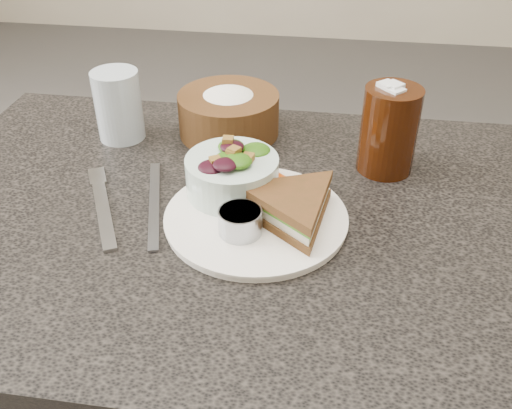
{
  "coord_description": "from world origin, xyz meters",
  "views": [
    {
      "loc": [
        0.14,
        -0.67,
        1.24
      ],
      "look_at": [
        0.04,
        -0.02,
        0.78
      ],
      "focal_mm": 40.0,
      "sensor_mm": 36.0,
      "label": 1
    }
  ],
  "objects_px": {
    "dinner_plate": "(256,218)",
    "salad_bowl": "(232,169)",
    "cola_glass": "(389,127)",
    "bread_basket": "(229,107)",
    "water_glass": "(118,105)",
    "dining_table": "(235,373)",
    "dressing_ramekin": "(240,222)",
    "sandwich": "(292,206)"
  },
  "relations": [
    {
      "from": "dinner_plate",
      "to": "dressing_ramekin",
      "type": "distance_m",
      "value": 0.05
    },
    {
      "from": "sandwich",
      "to": "cola_glass",
      "type": "bearing_deg",
      "value": 91.29
    },
    {
      "from": "dressing_ramekin",
      "to": "cola_glass",
      "type": "distance_m",
      "value": 0.3
    },
    {
      "from": "cola_glass",
      "to": "dressing_ramekin",
      "type": "bearing_deg",
      "value": -132.6
    },
    {
      "from": "dining_table",
      "to": "sandwich",
      "type": "height_order",
      "value": "sandwich"
    },
    {
      "from": "dining_table",
      "to": "bread_basket",
      "type": "xyz_separation_m",
      "value": [
        -0.05,
        0.24,
        0.43
      ]
    },
    {
      "from": "dressing_ramekin",
      "to": "water_glass",
      "type": "relative_size",
      "value": 0.49
    },
    {
      "from": "dining_table",
      "to": "water_glass",
      "type": "relative_size",
      "value": 8.11
    },
    {
      "from": "dining_table",
      "to": "dinner_plate",
      "type": "relative_size",
      "value": 3.85
    },
    {
      "from": "dinner_plate",
      "to": "salad_bowl",
      "type": "height_order",
      "value": "salad_bowl"
    },
    {
      "from": "cola_glass",
      "to": "dinner_plate",
      "type": "bearing_deg",
      "value": -136.47
    },
    {
      "from": "salad_bowl",
      "to": "dressing_ramekin",
      "type": "height_order",
      "value": "salad_bowl"
    },
    {
      "from": "dressing_ramekin",
      "to": "cola_glass",
      "type": "relative_size",
      "value": 0.4
    },
    {
      "from": "dinner_plate",
      "to": "salad_bowl",
      "type": "bearing_deg",
      "value": 129.05
    },
    {
      "from": "sandwich",
      "to": "dining_table",
      "type": "bearing_deg",
      "value": -156.5
    },
    {
      "from": "salad_bowl",
      "to": "sandwich",
      "type": "bearing_deg",
      "value": -31.19
    },
    {
      "from": "salad_bowl",
      "to": "dressing_ramekin",
      "type": "distance_m",
      "value": 0.1
    },
    {
      "from": "water_glass",
      "to": "dinner_plate",
      "type": "bearing_deg",
      "value": -38.27
    },
    {
      "from": "dining_table",
      "to": "bread_basket",
      "type": "bearing_deg",
      "value": 100.68
    },
    {
      "from": "dinner_plate",
      "to": "water_glass",
      "type": "xyz_separation_m",
      "value": [
        -0.28,
        0.22,
        0.06
      ]
    },
    {
      "from": "dining_table",
      "to": "bread_basket",
      "type": "height_order",
      "value": "bread_basket"
    },
    {
      "from": "bread_basket",
      "to": "dressing_ramekin",
      "type": "bearing_deg",
      "value": -76.4
    },
    {
      "from": "dinner_plate",
      "to": "salad_bowl",
      "type": "xyz_separation_m",
      "value": [
        -0.04,
        0.05,
        0.05
      ]
    },
    {
      "from": "dressing_ramekin",
      "to": "bread_basket",
      "type": "relative_size",
      "value": 0.34
    },
    {
      "from": "water_glass",
      "to": "cola_glass",
      "type": "bearing_deg",
      "value": -5.04
    },
    {
      "from": "sandwich",
      "to": "dressing_ramekin",
      "type": "distance_m",
      "value": 0.08
    },
    {
      "from": "sandwich",
      "to": "bread_basket",
      "type": "relative_size",
      "value": 0.95
    },
    {
      "from": "dinner_plate",
      "to": "salad_bowl",
      "type": "relative_size",
      "value": 1.88
    },
    {
      "from": "dinner_plate",
      "to": "water_glass",
      "type": "bearing_deg",
      "value": 141.73
    },
    {
      "from": "salad_bowl",
      "to": "dressing_ramekin",
      "type": "relative_size",
      "value": 2.29
    },
    {
      "from": "bread_basket",
      "to": "cola_glass",
      "type": "xyz_separation_m",
      "value": [
        0.28,
        -0.08,
        0.03
      ]
    },
    {
      "from": "water_glass",
      "to": "bread_basket",
      "type": "bearing_deg",
      "value": 13.06
    },
    {
      "from": "dinner_plate",
      "to": "bread_basket",
      "type": "bearing_deg",
      "value": 108.75
    },
    {
      "from": "dressing_ramekin",
      "to": "cola_glass",
      "type": "xyz_separation_m",
      "value": [
        0.2,
        0.22,
        0.05
      ]
    },
    {
      "from": "dining_table",
      "to": "salad_bowl",
      "type": "distance_m",
      "value": 0.43
    },
    {
      "from": "sandwich",
      "to": "cola_glass",
      "type": "relative_size",
      "value": 1.12
    },
    {
      "from": "dining_table",
      "to": "water_glass",
      "type": "bearing_deg",
      "value": 139.87
    },
    {
      "from": "bread_basket",
      "to": "cola_glass",
      "type": "bearing_deg",
      "value": -17.03
    },
    {
      "from": "dinner_plate",
      "to": "cola_glass",
      "type": "height_order",
      "value": "cola_glass"
    },
    {
      "from": "dinner_plate",
      "to": "water_glass",
      "type": "height_order",
      "value": "water_glass"
    },
    {
      "from": "sandwich",
      "to": "water_glass",
      "type": "xyz_separation_m",
      "value": [
        -0.33,
        0.22,
        0.03
      ]
    },
    {
      "from": "dinner_plate",
      "to": "cola_glass",
      "type": "xyz_separation_m",
      "value": [
        0.19,
        0.18,
        0.07
      ]
    }
  ]
}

